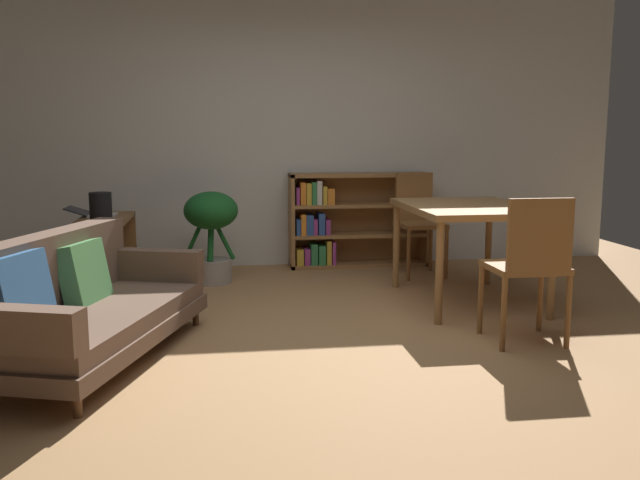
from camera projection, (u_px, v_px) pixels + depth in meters
name	position (u px, v px, depth m)	size (l,w,h in m)	color
ground_plane	(332.00, 341.00, 4.40)	(8.16, 8.16, 0.00)	#A87A4C
back_wall_panel	(289.00, 131.00, 6.83)	(6.80, 0.10, 2.70)	silver
fabric_couch	(78.00, 304.00, 4.00)	(1.29, 1.91, 0.74)	#56351E
media_console	(103.00, 256.00, 5.74)	(0.41, 1.25, 0.62)	brown
open_laptop	(94.00, 214.00, 5.93)	(0.42, 0.29, 0.08)	silver
desk_speaker	(101.00, 208.00, 5.42)	(0.17, 0.17, 0.25)	black
potted_floor_plant	(211.00, 226.00, 6.05)	(0.50, 0.48, 0.82)	#9E9389
dining_table	(468.00, 215.00, 5.33)	(0.94, 1.28, 0.78)	olive
dining_chair_near	(530.00, 261.00, 4.26)	(0.46, 0.42, 0.95)	brown
dining_chair_far	(418.00, 218.00, 6.42)	(0.43, 0.45, 0.96)	brown
bookshelf	(347.00, 220.00, 6.87)	(1.40, 0.31, 0.94)	olive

